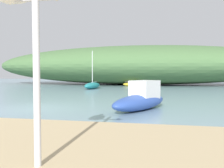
{
  "coord_description": "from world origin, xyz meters",
  "views": [
    {
      "loc": [
        6.24,
        -10.92,
        1.81
      ],
      "look_at": [
        3.04,
        5.41,
        1.05
      ],
      "focal_mm": 37.13,
      "sensor_mm": 36.0,
      "label": 1
    }
  ],
  "objects": [
    {
      "name": "motorboat_far_right",
      "position": [
        5.47,
        0.67,
        0.54
      ],
      "size": [
        3.08,
        4.45,
        1.45
      ],
      "color": "#2D4C9E",
      "rests_on": "ground"
    },
    {
      "name": "sailboat_mid_channel",
      "position": [
        2.67,
        21.48,
        0.28
      ],
      "size": [
        2.65,
        1.42,
        2.84
      ],
      "color": "gold",
      "rests_on": "ground"
    },
    {
      "name": "mast_structure",
      "position": [
        3.85,
        -7.29,
        3.02
      ],
      "size": [
        1.41,
        0.59,
        3.36
      ],
      "color": "silver",
      "rests_on": "beach_sand"
    },
    {
      "name": "ground_plane",
      "position": [
        0.0,
        0.0,
        0.0
      ],
      "size": [
        120.0,
        120.0,
        0.0
      ],
      "primitive_type": "plane",
      "color": "#7A99A8"
    },
    {
      "name": "sailboat_far_left",
      "position": [
        -1.24,
        15.29,
        0.39
      ],
      "size": [
        1.56,
        3.99,
        4.44
      ],
      "color": "teal",
      "rests_on": "ground"
    },
    {
      "name": "distant_hill",
      "position": [
        3.0,
        26.89,
        3.11
      ],
      "size": [
        48.29,
        15.88,
        6.23
      ],
      "primitive_type": "ellipsoid",
      "color": "#476B3D",
      "rests_on": "ground"
    }
  ]
}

